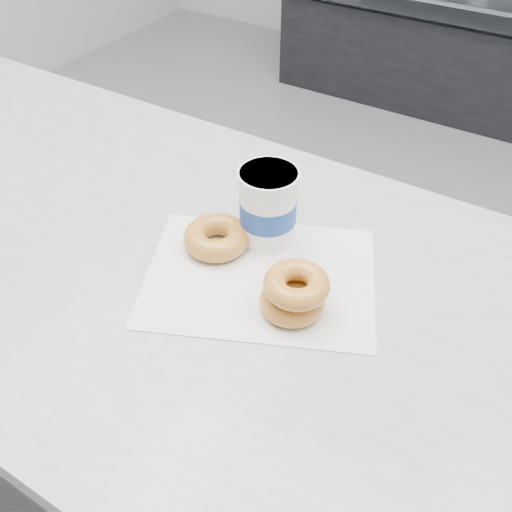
{
  "coord_description": "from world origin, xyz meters",
  "views": [
    {
      "loc": [
        0.4,
        -1.1,
        1.49
      ],
      "look_at": [
        0.07,
        -0.56,
        0.93
      ],
      "focal_mm": 40.0,
      "sensor_mm": 36.0,
      "label": 1
    }
  ],
  "objects": [
    {
      "name": "ground",
      "position": [
        0.0,
        0.0,
        0.0
      ],
      "size": [
        5.0,
        5.0,
        0.0
      ],
      "primitive_type": "plane",
      "color": "gray",
      "rests_on": "ground"
    },
    {
      "name": "counter",
      "position": [
        0.0,
        -0.6,
        0.45
      ],
      "size": [
        3.06,
        0.76,
        0.9
      ],
      "color": "#333335",
      "rests_on": "ground"
    },
    {
      "name": "wax_paper",
      "position": [
        0.08,
        -0.57,
        0.9
      ],
      "size": [
        0.42,
        0.38,
        0.0
      ],
      "primitive_type": "cube",
      "rotation": [
        0.0,
        0.0,
        0.42
      ],
      "color": "silver",
      "rests_on": "counter"
    },
    {
      "name": "donut_single",
      "position": [
        -0.01,
        -0.55,
        0.92
      ],
      "size": [
        0.11,
        0.11,
        0.04
      ],
      "primitive_type": "torus",
      "rotation": [
        0.0,
        0.0,
        0.07
      ],
      "color": "gold",
      "rests_on": "wax_paper"
    },
    {
      "name": "donut_stack",
      "position": [
        0.16,
        -0.6,
        0.93
      ],
      "size": [
        0.13,
        0.13,
        0.06
      ],
      "color": "gold",
      "rests_on": "wax_paper"
    },
    {
      "name": "coffee_cup",
      "position": [
        0.05,
        -0.49,
        0.96
      ],
      "size": [
        0.1,
        0.1,
        0.13
      ],
      "rotation": [
        0.0,
        0.0,
        0.11
      ],
      "color": "white",
      "rests_on": "counter"
    }
  ]
}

